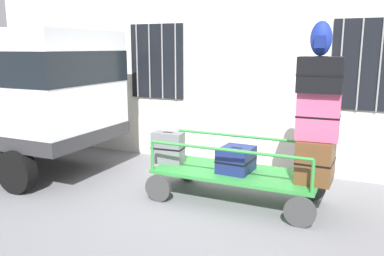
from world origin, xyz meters
TOP-DOWN VIEW (x-y plane):
  - ground_plane at (0.00, 0.00)m, footprint 40.00×40.00m
  - building_wall at (0.00, 2.23)m, footprint 12.00×0.38m
  - van at (-4.14, 0.21)m, footprint 4.35×2.15m
  - luggage_cart at (0.51, 0.34)m, footprint 2.51×1.09m
  - cart_railing at (0.51, 0.34)m, footprint 2.39×0.96m
  - suitcase_left_bottom at (-0.62, 0.31)m, footprint 0.52×0.31m
  - suitcase_midleft_bottom at (0.51, 0.35)m, footprint 0.50×0.58m
  - suitcase_center_bottom at (1.65, 0.38)m, footprint 0.49×0.58m
  - suitcase_center_middle at (1.65, 0.36)m, footprint 0.57×0.37m
  - suitcase_center_top at (1.65, 0.32)m, footprint 0.59×0.46m
  - backpack at (1.63, 0.30)m, footprint 0.27×0.22m

SIDE VIEW (x-z plane):
  - ground_plane at x=0.00m, z-range 0.00..0.00m
  - luggage_cart at x=0.51m, z-range 0.15..0.61m
  - suitcase_midleft_bottom at x=0.51m, z-range 0.46..0.83m
  - suitcase_left_bottom at x=-0.62m, z-range 0.46..0.96m
  - suitcase_center_bottom at x=1.65m, z-range 0.46..1.06m
  - cart_railing at x=0.51m, z-range 0.61..1.07m
  - suitcase_center_middle at x=1.65m, z-range 1.06..1.70m
  - van at x=-4.14m, z-range 0.31..2.88m
  - suitcase_center_top at x=1.65m, z-range 1.70..2.17m
  - backpack at x=1.63m, z-range 2.17..2.61m
  - building_wall at x=0.00m, z-range 0.00..5.00m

